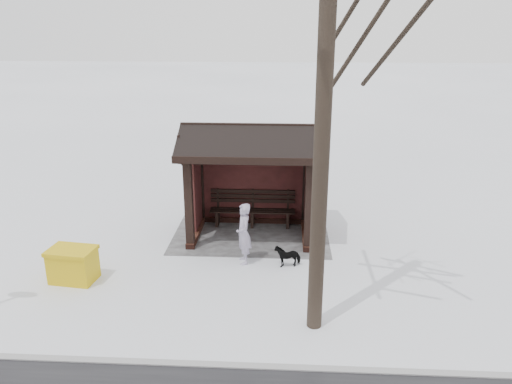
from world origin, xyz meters
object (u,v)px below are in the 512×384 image
Objects in this scene: bus_shelter at (251,157)px; dog at (288,255)px; grit_bin at (73,265)px; pedestrian at (244,234)px.

bus_shelter is 2.86m from dog.
dog is at bearing 117.88° from bus_shelter.
bus_shelter reaches higher than grit_bin.
bus_shelter is 5.11m from grit_bin.
pedestrian is (0.06, 1.79, -1.41)m from bus_shelter.
bus_shelter is 3.30× the size of grit_bin.
dog is at bearing -160.91° from grit_bin.
bus_shelter is at bearing -166.73° from dog.
pedestrian is 3.92m from grit_bin.
grit_bin is (4.81, 1.02, 0.14)m from dog.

